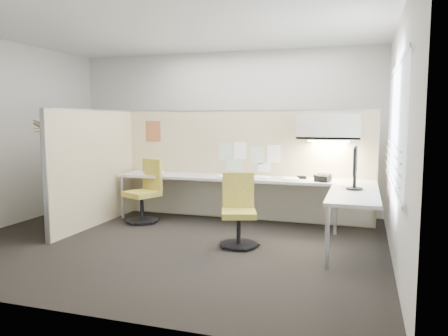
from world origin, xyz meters
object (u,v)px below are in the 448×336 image
(chair_right, at_px, (239,212))
(monitor, at_px, (355,165))
(phone, at_px, (322,178))
(chair_left, at_px, (145,193))
(desk, at_px, (260,188))

(chair_right, height_order, monitor, monitor)
(chair_right, xyz_separation_m, phone, (0.95, 1.07, 0.35))
(chair_left, relative_size, chair_right, 1.06)
(phone, bearing_deg, desk, -159.43)
(chair_left, distance_m, chair_right, 1.94)
(desk, xyz_separation_m, chair_right, (-0.04, -1.02, -0.17))
(desk, bearing_deg, chair_left, -173.37)
(chair_left, bearing_deg, chair_right, -0.17)
(desk, distance_m, chair_left, 1.82)
(chair_left, height_order, monitor, monitor)
(desk, relative_size, chair_right, 4.35)
(desk, height_order, chair_left, chair_left)
(chair_left, bearing_deg, monitor, 17.79)
(monitor, bearing_deg, phone, 37.06)
(phone, bearing_deg, monitor, -36.38)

